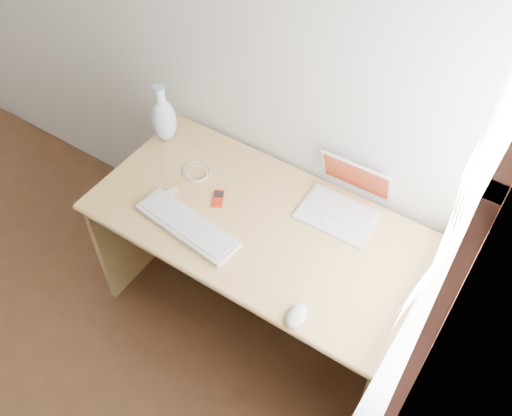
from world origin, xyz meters
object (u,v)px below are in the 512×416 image
Objects in this scene: vase at (163,118)px; desk at (269,239)px; laptop at (343,202)px; external_keyboard at (187,225)px.

desk is at bearing -9.00° from vase.
desk is at bearing -149.70° from laptop.
laptop is 0.66× the size of external_keyboard.
vase is (-0.88, -0.06, 0.07)m from laptop.
external_keyboard is at bearing -129.89° from desk.
desk is 2.91× the size of external_keyboard.
desk is 4.72× the size of vase.
vase is (-0.40, 0.36, 0.11)m from external_keyboard.
laptop is at bearing 3.72° from vase.
desk is 0.41m from external_keyboard.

